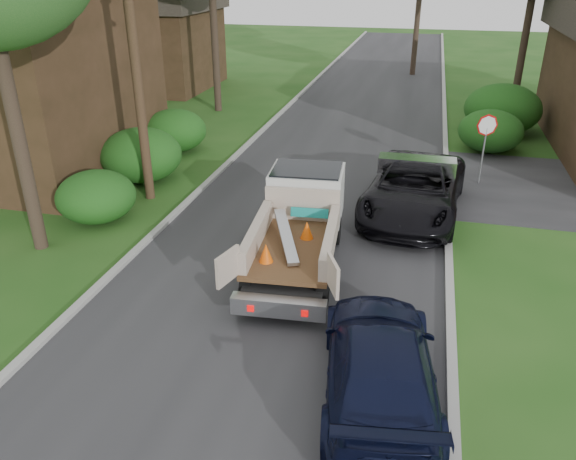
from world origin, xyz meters
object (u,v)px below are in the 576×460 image
at_px(house_left_far, 151,36).
at_px(black_pickup, 414,189).
at_px(navy_suv, 380,364).
at_px(stop_sign, 486,134).
at_px(flatbed_truck, 301,215).
at_px(utility_pole, 132,35).

bearing_deg(house_left_far, black_pickup, -44.49).
bearing_deg(navy_suv, stop_sign, -109.68).
relative_size(black_pickup, navy_suv, 1.22).
relative_size(house_left_far, navy_suv, 1.56).
relative_size(flatbed_truck, navy_suv, 1.16).
xyz_separation_m(stop_sign, utility_pole, (-10.68, -4.02, 3.40)).
bearing_deg(utility_pole, flatbed_truck, -24.83).
relative_size(utility_pole, navy_suv, 2.06).
xyz_separation_m(utility_pole, navy_suv, (8.25, -7.66, -4.47)).
xyz_separation_m(utility_pole, flatbed_truck, (5.71, -2.64, -4.05)).
relative_size(utility_pole, black_pickup, 1.69).
distance_m(utility_pole, navy_suv, 12.11).
height_order(stop_sign, navy_suv, stop_sign).
relative_size(house_left_far, flatbed_truck, 1.35).
xyz_separation_m(house_left_far, black_pickup, (16.53, -16.23, -2.23)).
bearing_deg(utility_pole, stop_sign, 20.62).
height_order(utility_pole, house_left_far, utility_pole).
bearing_deg(stop_sign, navy_suv, -101.76).
height_order(black_pickup, navy_suv, black_pickup).
bearing_deg(navy_suv, black_pickup, -99.67).
bearing_deg(navy_suv, flatbed_truck, -71.12).
bearing_deg(house_left_far, utility_pole, -64.77).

